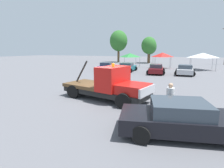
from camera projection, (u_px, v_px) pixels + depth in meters
The scene contains 14 objects.
ground_plane at pixel (105, 99), 11.81m from camera, with size 160.00×160.00×0.00m, color slate.
tow_truck at pixel (110, 86), 11.41m from camera, with size 6.38×3.48×2.51m.
foreground_car at pixel (184, 119), 6.67m from camera, with size 5.24×3.01×1.34m.
person_near_truck at pixel (170, 98), 8.36m from camera, with size 0.38×0.38×1.71m.
parked_car_navy at pixel (107, 67), 27.91m from camera, with size 2.86×4.95×1.34m.
parked_car_teal at pixel (127, 67), 26.57m from camera, with size 2.49×4.58×1.34m.
parked_car_maroon at pixel (156, 69), 24.04m from camera, with size 2.68×4.38×1.34m.
parked_car_silver at pixel (185, 70), 23.20m from camera, with size 2.54×4.52×1.34m.
canopy_tent_green at pixel (130, 55), 33.67m from camera, with size 3.24×3.24×2.64m.
canopy_tent_red at pixel (163, 55), 31.32m from camera, with size 2.94×2.94×2.81m.
canopy_tent_white at pixel (203, 55), 28.47m from camera, with size 3.60×3.60×2.79m.
tree_left at pixel (150, 47), 44.39m from camera, with size 3.43×3.43×6.12m.
tree_center at pixel (119, 41), 46.56m from camera, with size 4.70×4.70×8.39m.
tree_right at pixel (149, 46), 42.89m from camera, with size 3.61×3.61×6.45m.
Camera 1 is at (4.62, -10.43, 3.23)m, focal length 28.00 mm.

